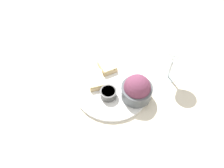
{
  "coord_description": "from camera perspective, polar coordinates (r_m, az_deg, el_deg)",
  "views": [
    {
      "loc": [
        0.49,
        0.09,
        0.71
      ],
      "look_at": [
        0.0,
        0.0,
        0.03
      ],
      "focal_mm": 35.0,
      "sensor_mm": 36.0,
      "label": 1
    }
  ],
  "objects": [
    {
      "name": "cheese_toast_near",
      "position": [
        0.86,
        -4.16,
        0.99
      ],
      "size": [
        0.1,
        0.09,
        0.03
      ],
      "color": "#D1B27F",
      "rests_on": "dinner_plate"
    },
    {
      "name": "sauce_ramekin",
      "position": [
        0.82,
        -0.98,
        -2.37
      ],
      "size": [
        0.06,
        0.06,
        0.03
      ],
      "color": "#4C4C4C",
      "rests_on": "dinner_plate"
    },
    {
      "name": "ground_plane",
      "position": [
        0.86,
        0.0,
        -1.34
      ],
      "size": [
        4.0,
        4.0,
        0.0
      ],
      "primitive_type": "plane",
      "color": "beige"
    },
    {
      "name": "dinner_plate",
      "position": [
        0.86,
        0.0,
        -1.07
      ],
      "size": [
        0.29,
        0.29,
        0.01
      ],
      "color": "white",
      "rests_on": "ground_plane"
    },
    {
      "name": "salad_bowl",
      "position": [
        0.8,
        6.52,
        -1.37
      ],
      "size": [
        0.12,
        0.12,
        0.1
      ],
      "color": "#4C5156",
      "rests_on": "dinner_plate"
    },
    {
      "name": "wine_glass",
      "position": [
        0.84,
        16.01,
        7.0
      ],
      "size": [
        0.08,
        0.08,
        0.17
      ],
      "color": "silver",
      "rests_on": "ground_plane"
    },
    {
      "name": "cheese_toast_far",
      "position": [
        0.9,
        -1.24,
        4.63
      ],
      "size": [
        0.09,
        0.09,
        0.03
      ],
      "color": "#D1B27F",
      "rests_on": "dinner_plate"
    }
  ]
}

